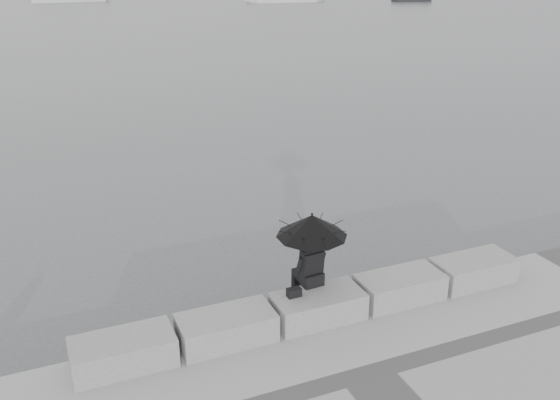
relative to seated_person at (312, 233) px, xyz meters
name	(u,v)px	position (x,y,z in m)	size (l,w,h in m)	color
ground	(306,329)	(-0.04, 0.07, -2.02)	(360.00, 360.00, 0.00)	#47494C
stone_block_far_left	(123,352)	(-3.44, -0.38, -1.27)	(1.60, 0.80, 0.50)	slate
stone_block_left	(226,328)	(-1.74, -0.38, -1.27)	(1.60, 0.80, 0.50)	slate
stone_block_centre	(318,307)	(-0.04, -0.38, -1.27)	(1.60, 0.80, 0.50)	slate
stone_block_right	(400,287)	(1.66, -0.38, -1.27)	(1.60, 0.80, 0.50)	slate
stone_block_far_right	(473,270)	(3.36, -0.38, -1.27)	(1.60, 0.80, 0.50)	slate
seated_person	(312,233)	(0.00, 0.00, 0.00)	(1.26, 1.26, 1.39)	black
bag	(294,292)	(-0.46, -0.28, -0.94)	(0.25, 0.14, 0.16)	black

